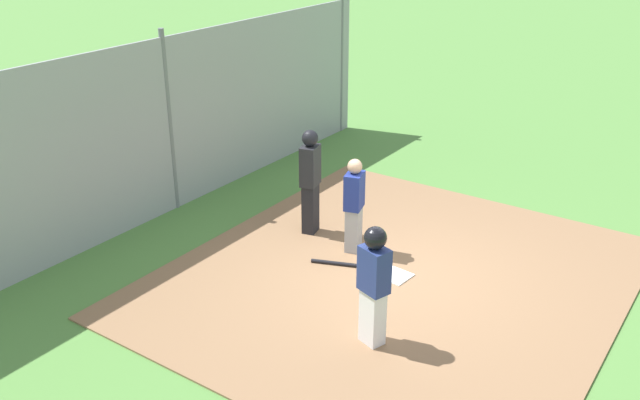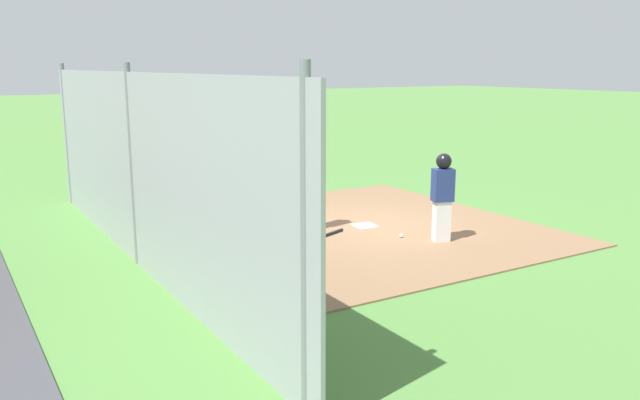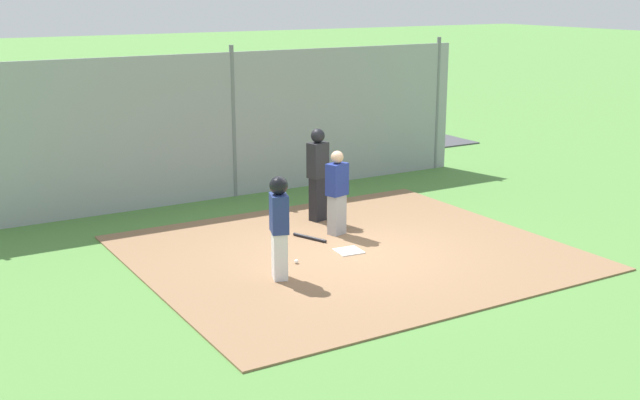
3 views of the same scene
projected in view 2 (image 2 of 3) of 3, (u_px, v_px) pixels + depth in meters
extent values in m
plane|color=#51843D|center=(365.00, 228.00, 13.32)|extent=(140.00, 140.00, 0.00)
cube|color=#896647|center=(365.00, 227.00, 13.32)|extent=(7.20, 6.40, 0.03)
cube|color=white|center=(365.00, 226.00, 13.31)|extent=(0.48, 0.48, 0.02)
cube|color=#9E9EA3|center=(314.00, 210.00, 13.04)|extent=(0.35, 0.29, 0.76)
cube|color=navy|center=(314.00, 177.00, 12.90)|extent=(0.44, 0.35, 0.60)
sphere|color=tan|center=(314.00, 157.00, 12.81)|extent=(0.24, 0.24, 0.24)
cube|color=black|center=(267.00, 212.00, 12.67)|extent=(0.34, 0.29, 0.88)
cube|color=#232328|center=(266.00, 172.00, 12.51)|extent=(0.43, 0.35, 0.70)
sphere|color=black|center=(266.00, 147.00, 12.41)|extent=(0.28, 0.28, 0.28)
cube|color=silver|center=(441.00, 221.00, 12.12)|extent=(0.30, 0.35, 0.78)
cube|color=navy|center=(443.00, 185.00, 11.98)|extent=(0.37, 0.44, 0.61)
sphere|color=tan|center=(444.00, 162.00, 11.89)|extent=(0.24, 0.24, 0.24)
sphere|color=black|center=(444.00, 161.00, 11.88)|extent=(0.29, 0.29, 0.29)
cylinder|color=black|center=(331.00, 233.00, 12.62)|extent=(0.33, 0.72, 0.06)
sphere|color=white|center=(401.00, 236.00, 12.42)|extent=(0.07, 0.07, 0.07)
cube|color=#93999E|center=(133.00, 170.00, 10.59)|extent=(12.00, 0.05, 3.20)
cylinder|color=slate|center=(67.00, 135.00, 15.34)|extent=(0.10, 0.10, 3.35)
cylinder|color=slate|center=(133.00, 166.00, 10.58)|extent=(0.10, 0.10, 3.35)
cylinder|color=slate|center=(306.00, 248.00, 5.81)|extent=(0.10, 0.10, 3.35)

